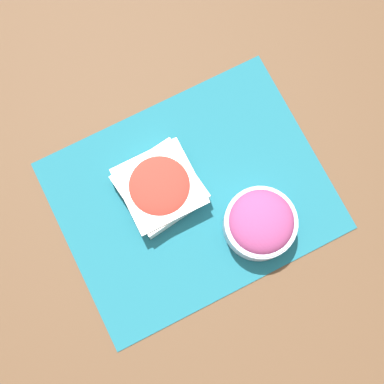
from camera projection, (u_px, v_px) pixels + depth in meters
ground_plane at (192, 196)px, 1.01m from camera, size 3.00×3.00×0.00m
placemat at (192, 195)px, 1.01m from camera, size 0.50×0.39×0.00m
tomato_bowl at (160, 188)px, 0.98m from camera, size 0.15×0.15×0.05m
onion_bowl at (260, 223)px, 0.96m from camera, size 0.13×0.13×0.08m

